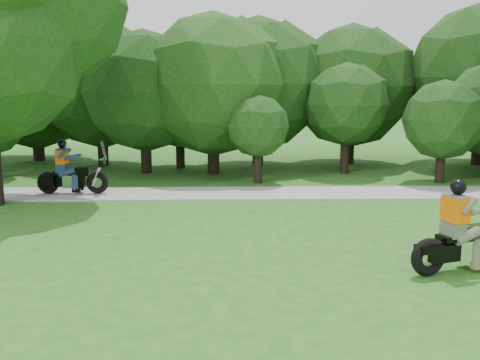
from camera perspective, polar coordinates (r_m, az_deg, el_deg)
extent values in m
plane|color=#285A19|center=(11.20, 14.87, -9.64)|extent=(100.00, 100.00, 0.00)
cube|color=gray|center=(18.74, 8.19, -1.39)|extent=(60.00, 2.20, 0.06)
cylinder|color=black|center=(22.03, 20.57, 1.58)|extent=(0.35, 0.35, 1.43)
sphere|color=black|center=(21.86, 20.85, 6.01)|extent=(3.06, 3.06, 3.06)
cylinder|color=black|center=(24.49, -6.39, 3.16)|extent=(0.40, 0.40, 1.61)
sphere|color=black|center=(24.33, -6.49, 8.05)|extent=(3.95, 3.95, 3.95)
cylinder|color=black|center=(26.35, 11.56, 3.71)|extent=(0.49, 0.49, 1.80)
sphere|color=black|center=(26.20, 11.77, 9.79)|extent=(5.83, 5.83, 5.83)
cylinder|color=black|center=(23.28, 11.10, 2.90)|extent=(0.38, 0.38, 1.79)
sphere|color=black|center=(23.12, 11.27, 7.92)|extent=(3.52, 3.52, 3.52)
cylinder|color=black|center=(22.84, -2.84, 2.95)|extent=(0.50, 0.50, 1.80)
sphere|color=#154513|center=(22.66, -2.91, 10.12)|extent=(6.00, 6.00, 6.00)
cylinder|color=black|center=(24.93, 1.92, 3.56)|extent=(0.50, 0.50, 1.80)
sphere|color=black|center=(24.77, 1.96, 10.19)|extent=(6.10, 6.10, 6.10)
cylinder|color=black|center=(27.77, 24.05, 3.35)|extent=(0.55, 0.55, 1.80)
cylinder|color=black|center=(25.94, -14.42, 3.50)|extent=(0.49, 0.49, 1.80)
sphere|color=black|center=(25.79, -14.69, 9.61)|extent=(5.74, 5.74, 5.74)
cylinder|color=black|center=(20.54, 1.91, 1.61)|extent=(0.32, 0.32, 1.41)
sphere|color=black|center=(20.38, 1.94, 5.74)|extent=(2.39, 2.39, 2.39)
cylinder|color=black|center=(28.56, -20.72, 3.74)|extent=(0.56, 0.56, 1.80)
sphere|color=black|center=(28.42, -21.12, 10.21)|extent=(7.15, 7.15, 7.15)
cylinder|color=black|center=(23.32, -9.98, 2.96)|extent=(0.46, 0.46, 1.80)
sphere|color=black|center=(23.16, -10.18, 9.30)|extent=(5.15, 5.15, 5.15)
sphere|color=#154513|center=(18.50, -20.04, 17.19)|extent=(5.12, 5.12, 5.12)
torus|color=black|center=(11.22, 19.44, -7.77)|extent=(0.81, 0.46, 0.78)
cube|color=black|center=(11.66, 22.19, -6.99)|extent=(1.37, 0.69, 0.35)
cube|color=silver|center=(11.78, 22.87, -6.86)|extent=(0.63, 0.53, 0.44)
cube|color=black|center=(11.90, 24.04, -5.12)|extent=(0.65, 0.50, 0.29)
cube|color=black|center=(11.48, 21.72, -5.72)|extent=(0.66, 0.52, 0.11)
cube|color=#4E5343|center=(11.44, 21.77, -4.97)|extent=(0.45, 0.51, 0.27)
cube|color=#4E5343|center=(11.37, 21.99, -3.01)|extent=(0.42, 0.53, 0.62)
cube|color=#FF6505|center=(11.36, 21.99, -2.90)|extent=(0.47, 0.59, 0.49)
sphere|color=black|center=(11.30, 22.26, -0.69)|extent=(0.31, 0.31, 0.31)
torus|color=black|center=(19.38, -19.79, -0.28)|extent=(0.76, 0.23, 0.76)
torus|color=black|center=(18.89, -14.98, -0.28)|extent=(0.76, 0.23, 0.76)
cube|color=black|center=(19.17, -18.00, -0.12)|extent=(1.21, 0.28, 0.35)
cube|color=silver|center=(19.12, -17.52, -0.12)|extent=(0.53, 0.38, 0.43)
cube|color=black|center=(18.99, -16.80, 0.85)|extent=(0.57, 0.33, 0.28)
cube|color=black|center=(19.16, -18.43, 0.71)|extent=(0.57, 0.36, 0.11)
cylinder|color=silver|center=(18.81, -14.91, 0.86)|extent=(0.43, 0.05, 0.97)
cylinder|color=silver|center=(18.70, -14.43, 2.27)|extent=(0.05, 0.69, 0.04)
cube|color=black|center=(19.13, -19.88, -0.24)|extent=(0.46, 0.14, 0.37)
cube|color=black|center=(19.58, -19.42, 0.00)|extent=(0.46, 0.14, 0.37)
cube|color=navy|center=(19.14, -18.45, 1.16)|extent=(0.33, 0.42, 0.26)
cube|color=navy|center=(19.08, -18.45, 2.32)|extent=(0.29, 0.46, 0.61)
cube|color=#FF6505|center=(19.08, -18.46, 2.38)|extent=(0.32, 0.50, 0.48)
sphere|color=black|center=(19.02, -18.44, 3.67)|extent=(0.30, 0.30, 0.30)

